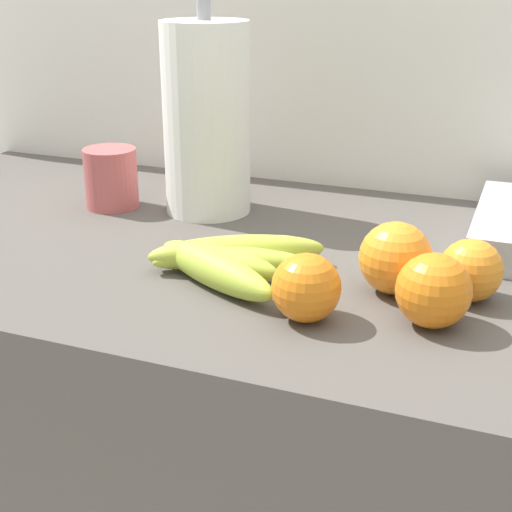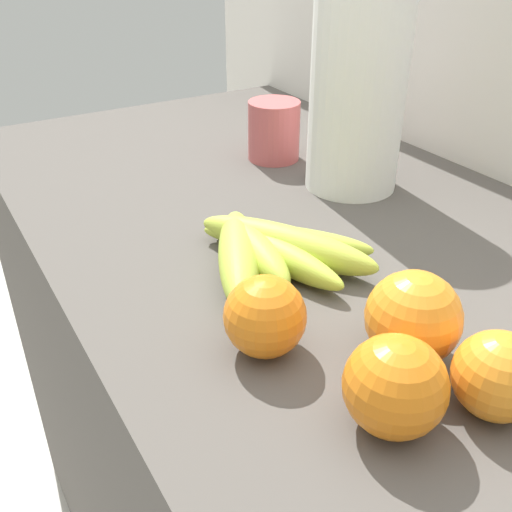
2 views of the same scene
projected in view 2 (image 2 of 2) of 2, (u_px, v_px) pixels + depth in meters
The scene contains 7 objects.
banana_bunch at pixel (267, 249), 0.65m from camera, with size 0.21×0.22×0.04m.
orange_far_right at pixel (395, 386), 0.43m from camera, with size 0.08×0.08×0.08m, color orange.
orange_right at pixel (413, 318), 0.50m from camera, with size 0.08×0.08×0.08m, color orange.
orange_back_left at pixel (265, 316), 0.51m from camera, with size 0.07×0.07×0.07m, color orange.
orange_back_right at pixel (498, 376), 0.45m from camera, with size 0.07×0.07×0.07m, color orange.
paper_towel_roll at pixel (358, 88), 0.78m from camera, with size 0.13×0.13×0.31m.
mug at pixel (274, 131), 0.92m from camera, with size 0.08×0.08×0.09m, color #BF5656.
Camera 2 is at (0.37, -0.40, 1.23)m, focal length 41.25 mm.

